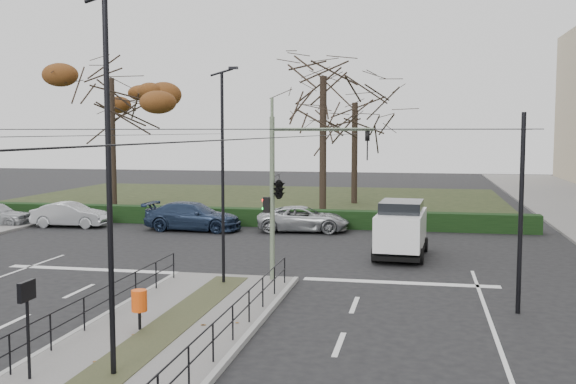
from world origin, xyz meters
name	(u,v)px	position (x,y,z in m)	size (l,w,h in m)	color
ground	(191,314)	(0.00, 0.00, 0.00)	(140.00, 140.00, 0.00)	black
median_island	(159,337)	(0.00, -2.50, 0.07)	(4.40, 15.00, 0.14)	#62605D
park	(255,200)	(-6.00, 32.00, 0.05)	(38.00, 26.00, 0.10)	black
hedge	(200,216)	(-6.00, 18.60, 0.50)	(38.00, 1.00, 1.00)	black
median_railing	(156,304)	(0.00, -2.60, 0.98)	(4.14, 13.24, 0.92)	black
catenary	(206,195)	(0.00, 1.62, 3.42)	(20.00, 34.00, 6.00)	black
traffic_light	(282,186)	(1.84, 4.50, 3.52)	(3.95, 2.25, 5.81)	#65755A
litter_bin	(139,301)	(-0.66, -2.19, 0.91)	(0.42, 0.42, 1.07)	black
info_panel	(27,302)	(-1.51, -6.04, 1.82)	(0.12, 0.56, 2.14)	black
streetlamp_median_near	(110,182)	(0.17, -5.44, 4.37)	(0.70, 0.14, 8.32)	black
streetlamp_median_far	(223,174)	(-0.04, 3.61, 3.95)	(0.63, 0.13, 7.49)	black
parked_car_second	(70,215)	(-12.86, 16.08, 0.70)	(1.48, 4.24, 1.40)	#A3A6AA
parked_car_third	(193,216)	(-5.56, 16.18, 0.78)	(2.18, 5.35, 1.55)	#1E2C46
parked_car_fourth	(303,219)	(0.46, 16.93, 0.69)	(2.28, 4.95, 1.38)	#A3A6AA
white_van	(401,228)	(5.88, 10.50, 1.27)	(2.33, 4.68, 2.44)	white
rust_tree	(111,78)	(-14.24, 24.48, 9.02)	(8.37, 8.37, 11.74)	black
bare_tree_center	(355,110)	(1.82, 30.97, 6.97)	(7.49, 7.49, 9.85)	black
bare_tree_near	(323,86)	(0.55, 23.48, 8.22)	(5.97, 5.97, 11.65)	black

